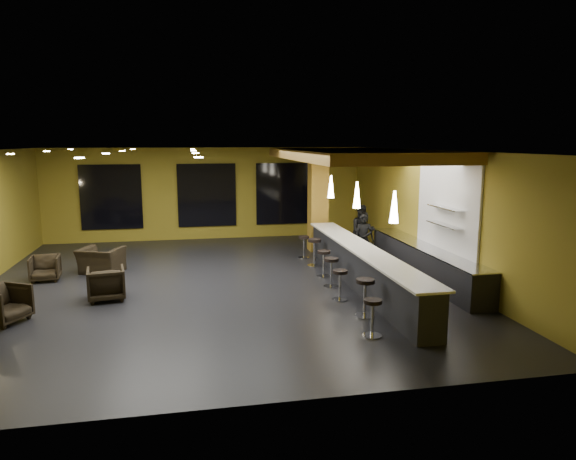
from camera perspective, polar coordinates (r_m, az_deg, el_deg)
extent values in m
cube|color=black|center=(13.87, -7.78, -6.13)|extent=(12.00, 13.00, 0.10)
cube|color=black|center=(13.34, -8.15, 8.91)|extent=(12.00, 13.00, 0.10)
cube|color=olive|center=(19.98, -9.01, 4.02)|extent=(12.00, 0.10, 3.50)
cube|color=olive|center=(7.09, -4.97, -6.60)|extent=(12.00, 0.10, 3.50)
cube|color=olive|center=(15.06, 15.69, 1.87)|extent=(0.10, 13.00, 3.50)
cube|color=#AD7C32|center=(15.07, 7.19, 8.31)|extent=(3.60, 8.00, 0.28)
cube|color=black|center=(20.06, -19.05, 3.48)|extent=(2.20, 0.06, 2.40)
cube|color=black|center=(19.88, -9.00, 3.84)|extent=(2.20, 0.06, 2.40)
cube|color=black|center=(20.21, -0.45, 4.06)|extent=(2.20, 0.06, 2.40)
cube|color=white|center=(14.11, 17.22, 2.30)|extent=(0.06, 3.20, 2.40)
cube|color=black|center=(13.46, 8.17, -4.20)|extent=(0.60, 8.00, 1.00)
cube|color=white|center=(13.35, 8.22, -2.02)|extent=(0.78, 8.10, 0.05)
cube|color=black|center=(14.69, 14.92, -3.53)|extent=(0.70, 6.00, 0.86)
cube|color=silver|center=(14.59, 15.00, -1.80)|extent=(0.72, 6.00, 0.03)
cube|color=silver|center=(13.93, 17.01, 0.55)|extent=(0.30, 1.50, 0.03)
cube|color=silver|center=(13.87, 17.11, 2.39)|extent=(0.30, 1.50, 0.03)
cube|color=olive|center=(17.58, 3.35, 3.33)|extent=(0.60, 0.60, 3.50)
cone|color=white|center=(11.28, 11.72, 2.52)|extent=(0.20, 0.20, 0.70)
cone|color=white|center=(13.61, 7.67, 3.88)|extent=(0.20, 0.20, 0.70)
cone|color=white|center=(15.98, 4.80, 4.82)|extent=(0.20, 0.20, 0.70)
imported|color=black|center=(16.08, 8.39, -0.96)|extent=(0.65, 0.56, 1.51)
imported|color=black|center=(16.87, 8.26, -0.11)|extent=(0.88, 0.71, 1.71)
imported|color=black|center=(17.01, 8.27, -0.39)|extent=(0.80, 0.60, 1.49)
imported|color=black|center=(12.32, -29.06, -7.25)|extent=(1.16, 1.15, 0.78)
imported|color=black|center=(13.04, -19.55, -5.63)|extent=(0.96, 0.98, 0.79)
imported|color=black|center=(15.42, -25.37, -3.85)|extent=(0.82, 0.84, 0.69)
imported|color=black|center=(15.72, -20.06, -3.18)|extent=(1.40, 1.32, 0.73)
cylinder|color=silver|center=(10.32, 9.30, -11.50)|extent=(0.38, 0.38, 0.03)
cylinder|color=silver|center=(10.21, 9.35, -9.74)|extent=(0.07, 0.07, 0.66)
cylinder|color=black|center=(10.09, 9.41, -7.82)|extent=(0.36, 0.36, 0.08)
cylinder|color=silver|center=(11.37, 8.49, -9.42)|extent=(0.43, 0.43, 0.03)
cylinder|color=silver|center=(11.25, 8.54, -7.61)|extent=(0.07, 0.07, 0.74)
cylinder|color=black|center=(11.14, 8.59, -5.63)|extent=(0.40, 0.40, 0.09)
cylinder|color=silver|center=(12.43, 5.77, -7.68)|extent=(0.37, 0.37, 0.03)
cylinder|color=silver|center=(12.33, 5.79, -6.22)|extent=(0.07, 0.07, 0.65)
cylinder|color=black|center=(12.24, 5.82, -4.63)|extent=(0.35, 0.35, 0.07)
cylinder|color=silver|center=(13.47, 4.80, -6.27)|extent=(0.39, 0.39, 0.03)
cylinder|color=silver|center=(13.38, 4.82, -4.84)|extent=(0.07, 0.07, 0.68)
cylinder|color=black|center=(13.29, 4.85, -3.29)|extent=(0.37, 0.37, 0.08)
cylinder|color=silver|center=(14.43, 3.97, -5.16)|extent=(0.38, 0.38, 0.03)
cylinder|color=silver|center=(14.35, 3.99, -3.86)|extent=(0.07, 0.07, 0.66)
cylinder|color=black|center=(14.27, 4.01, -2.45)|extent=(0.36, 0.36, 0.08)
cylinder|color=silver|center=(15.62, 2.93, -3.97)|extent=(0.43, 0.43, 0.03)
cylinder|color=silver|center=(15.54, 2.95, -2.61)|extent=(0.07, 0.07, 0.74)
cylinder|color=black|center=(15.46, 2.96, -1.15)|extent=(0.40, 0.40, 0.09)
cylinder|color=silver|center=(16.67, 1.77, -3.08)|extent=(0.36, 0.36, 0.03)
cylinder|color=silver|center=(16.60, 1.77, -1.99)|extent=(0.06, 0.06, 0.64)
cylinder|color=black|center=(16.53, 1.78, -0.82)|extent=(0.35, 0.35, 0.07)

